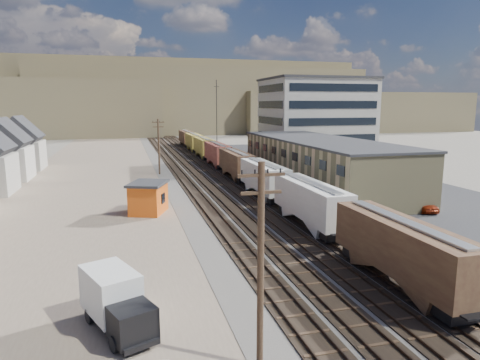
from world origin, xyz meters
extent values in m
plane|color=#6B6356|center=(0.00, 0.00, 0.00)|extent=(300.00, 300.00, 0.00)
cube|color=#4C4742|center=(0.00, 50.00, 0.03)|extent=(18.00, 200.00, 0.06)
cube|color=#756351|center=(-20.00, 40.00, 0.01)|extent=(24.00, 180.00, 0.03)
cube|color=#232326|center=(22.00, 35.00, 0.02)|extent=(26.00, 120.00, 0.04)
cube|color=black|center=(-5.00, 50.00, 0.10)|extent=(2.60, 200.00, 0.08)
cube|color=#38281E|center=(-5.72, 50.00, 0.22)|extent=(0.08, 200.00, 0.16)
cube|color=#38281E|center=(-4.28, 50.00, 0.22)|extent=(0.08, 200.00, 0.16)
cube|color=black|center=(-2.00, 50.00, 0.10)|extent=(2.60, 200.00, 0.08)
cube|color=#38281E|center=(-2.72, 50.00, 0.22)|extent=(0.08, 200.00, 0.16)
cube|color=#38281E|center=(-1.28, 50.00, 0.22)|extent=(0.08, 200.00, 0.16)
cube|color=black|center=(1.00, 50.00, 0.10)|extent=(2.60, 200.00, 0.08)
cube|color=#38281E|center=(0.28, 50.00, 0.22)|extent=(0.08, 200.00, 0.16)
cube|color=#38281E|center=(1.72, 50.00, 0.22)|extent=(0.08, 200.00, 0.16)
cube|color=black|center=(3.80, 50.00, 0.10)|extent=(2.60, 200.00, 0.08)
cube|color=#38281E|center=(3.08, 50.00, 0.22)|extent=(0.08, 200.00, 0.16)
cube|color=#38281E|center=(4.52, 50.00, 0.22)|extent=(0.08, 200.00, 0.16)
cube|color=black|center=(3.80, -16.65, 0.75)|extent=(2.20, 2.20, 0.90)
cube|color=black|center=(3.80, -6.50, 0.75)|extent=(2.20, 2.20, 0.90)
cube|color=#44281D|center=(3.80, -11.58, 2.90)|extent=(3.00, 13.34, 3.40)
cube|color=#B7B7B2|center=(3.80, -11.58, 4.68)|extent=(0.90, 12.32, 0.16)
cube|color=black|center=(3.80, -1.45, 0.75)|extent=(2.20, 2.20, 0.90)
cube|color=black|center=(3.80, 8.70, 0.75)|extent=(2.20, 2.20, 0.90)
cube|color=beige|center=(3.80, 3.62, 2.90)|extent=(3.00, 13.34, 3.40)
cube|color=#B7B7B2|center=(3.80, 3.62, 4.68)|extent=(0.90, 12.32, 0.16)
cube|color=black|center=(3.80, 13.75, 0.75)|extent=(2.20, 2.20, 0.90)
cube|color=black|center=(3.80, 23.90, 0.75)|extent=(2.20, 2.20, 0.90)
cube|color=beige|center=(3.80, 18.82, 2.90)|extent=(3.00, 13.34, 3.40)
cube|color=#B7B7B2|center=(3.80, 18.82, 4.68)|extent=(0.90, 12.33, 0.16)
cube|color=black|center=(3.80, 28.95, 0.75)|extent=(2.20, 2.20, 0.90)
cube|color=black|center=(3.80, 39.10, 0.75)|extent=(2.20, 2.20, 0.90)
cube|color=#44281D|center=(3.80, 34.02, 2.90)|extent=(3.00, 13.34, 3.40)
cube|color=#B7B7B2|center=(3.80, 34.02, 4.68)|extent=(0.90, 12.33, 0.16)
cube|color=black|center=(3.80, 44.15, 0.75)|extent=(2.20, 2.20, 0.90)
cube|color=black|center=(3.80, 54.30, 0.75)|extent=(2.20, 2.20, 0.90)
cube|color=maroon|center=(3.80, 49.22, 2.90)|extent=(3.00, 13.34, 3.40)
cube|color=#B7B7B2|center=(3.80, 49.22, 4.68)|extent=(0.90, 12.33, 0.16)
cube|color=black|center=(3.80, 59.35, 0.75)|extent=(2.20, 2.20, 0.90)
cube|color=black|center=(3.80, 69.50, 0.75)|extent=(2.20, 2.20, 0.90)
cube|color=olive|center=(3.80, 64.42, 2.90)|extent=(3.00, 13.34, 3.40)
cube|color=#B7B7B2|center=(3.80, 64.42, 4.68)|extent=(0.90, 12.32, 0.16)
cube|color=black|center=(3.80, 74.55, 0.75)|extent=(2.20, 2.20, 0.90)
cube|color=black|center=(3.80, 84.70, 0.75)|extent=(2.20, 2.20, 0.90)
cube|color=olive|center=(3.80, 79.62, 2.90)|extent=(3.00, 13.34, 3.40)
cube|color=#B7B7B2|center=(3.80, 79.62, 4.68)|extent=(0.90, 12.32, 0.16)
cube|color=black|center=(3.80, 89.75, 0.75)|extent=(2.20, 2.20, 0.90)
cube|color=black|center=(3.80, 99.90, 0.75)|extent=(2.20, 2.20, 0.90)
cube|color=#44281D|center=(3.80, 94.82, 2.90)|extent=(3.00, 13.34, 3.40)
cube|color=#B7B7B2|center=(3.80, 94.82, 4.68)|extent=(0.90, 12.32, 0.16)
cube|color=tan|center=(15.00, 25.00, 3.50)|extent=(12.00, 40.00, 7.00)
cube|color=#2D2D30|center=(15.00, 25.00, 7.10)|extent=(12.40, 40.40, 0.30)
cube|color=black|center=(8.95, 25.00, 2.20)|extent=(0.12, 36.00, 1.20)
cube|color=black|center=(8.95, 25.00, 5.20)|extent=(0.12, 36.00, 1.20)
cube|color=#9E998E|center=(28.00, 55.00, 9.00)|extent=(22.00, 18.00, 18.00)
cube|color=#2D2D30|center=(28.00, 55.00, 18.20)|extent=(22.60, 18.60, 0.50)
cube|color=black|center=(16.95, 55.00, 9.00)|extent=(0.12, 16.00, 16.00)
cube|color=black|center=(28.00, 45.95, 9.00)|extent=(20.00, 0.12, 16.00)
cylinder|color=#382619|center=(-8.50, -18.00, 5.00)|extent=(0.32, 0.32, 10.00)
cube|color=#382619|center=(-8.50, -18.00, 9.40)|extent=(2.20, 0.14, 0.14)
cube|color=#382619|center=(-8.50, -18.00, 8.60)|extent=(1.90, 0.14, 0.14)
cylinder|color=black|center=(-7.90, -18.00, 9.55)|extent=(0.08, 0.08, 0.22)
cylinder|color=#382619|center=(-8.50, 42.00, 5.00)|extent=(0.32, 0.32, 10.00)
cube|color=#382619|center=(-8.50, 42.00, 9.40)|extent=(2.20, 0.14, 0.14)
cube|color=#382619|center=(-8.50, 42.00, 8.60)|extent=(1.90, 0.14, 0.14)
cylinder|color=black|center=(-7.90, 42.00, 9.55)|extent=(0.08, 0.08, 0.22)
cylinder|color=black|center=(6.00, 60.00, 9.00)|extent=(0.16, 0.16, 18.00)
cube|color=black|center=(6.00, 60.00, 16.50)|extent=(1.20, 0.08, 0.08)
cube|color=#B7B2A8|center=(-34.00, 43.00, 2.75)|extent=(8.00, 8.00, 5.50)
cube|color=#2D2D30|center=(-34.00, 43.00, 6.40)|extent=(8.15, 8.16, 8.15)
cube|color=#9E998E|center=(-34.00, 55.00, 2.75)|extent=(8.00, 8.00, 5.50)
cube|color=#2D2D30|center=(-34.00, 55.00, 6.40)|extent=(8.15, 8.16, 8.15)
cube|color=brown|center=(-60.00, 150.00, 11.00)|extent=(120.00, 40.00, 22.00)
cube|color=brown|center=(20.00, 160.00, 14.00)|extent=(140.00, 45.00, 28.00)
cube|color=brown|center=(90.00, 150.00, 9.00)|extent=(110.00, 38.00, 18.00)
cube|color=brown|center=(-10.00, 180.00, 16.00)|extent=(200.00, 60.00, 32.00)
cube|color=silver|center=(-15.49, -11.78, 1.96)|extent=(3.69, 4.53, 2.55)
cube|color=black|center=(-14.35, -14.49, 1.27)|extent=(2.75, 2.64, 1.76)
cube|color=black|center=(-15.04, -12.87, 0.44)|extent=(4.09, 6.18, 0.29)
cylinder|color=black|center=(-15.30, -14.89, 0.44)|extent=(0.61, 0.93, 0.88)
cylinder|color=black|center=(-14.85, -10.66, 0.44)|extent=(0.61, 0.93, 0.88)
cube|color=#D95714|center=(-11.99, 13.77, 1.71)|extent=(4.83, 5.48, 3.41)
cube|color=#2D2D30|center=(-11.99, 13.77, 3.52)|extent=(5.42, 6.07, 0.28)
cube|color=black|center=(-10.34, 13.13, 1.82)|extent=(0.52, 1.10, 1.14)
imported|color=#9A290E|center=(19.57, 6.27, 0.80)|extent=(2.57, 4.95, 1.61)
imported|color=#171952|center=(25.43, 54.30, 0.68)|extent=(4.55, 5.31, 1.36)
imported|color=white|center=(32.91, 43.22, 0.69)|extent=(3.12, 4.33, 1.37)
camera|label=1|loc=(-14.29, -35.88, 12.48)|focal=32.00mm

